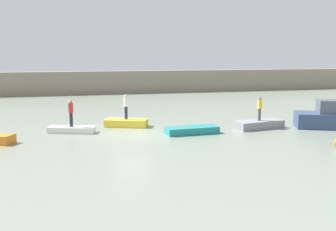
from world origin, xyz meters
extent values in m
plane|color=gray|center=(0.00, 0.00, 0.00)|extent=(120.00, 120.00, 0.00)
cube|color=gray|center=(0.00, 25.90, 1.44)|extent=(80.00, 1.20, 2.87)
cube|color=#4C5666|center=(13.97, -0.88, 1.50)|extent=(2.42, 2.12, 0.92)
cube|color=white|center=(-3.71, 1.69, 0.20)|extent=(3.16, 1.83, 0.40)
cube|color=gold|center=(0.07, 2.98, 0.26)|extent=(3.19, 2.15, 0.53)
cube|color=teal|center=(3.87, -0.44, 0.23)|extent=(3.50, 1.51, 0.45)
cube|color=gray|center=(8.93, 0.15, 0.27)|extent=(3.63, 1.88, 0.55)
cylinder|color=#232838|center=(0.07, 2.98, 0.98)|extent=(0.22, 0.22, 0.92)
cylinder|color=white|center=(0.07, 2.98, 1.74)|extent=(0.32, 0.32, 0.61)
sphere|color=beige|center=(0.07, 2.98, 2.17)|extent=(0.25, 0.25, 0.25)
cylinder|color=#232838|center=(-3.71, 1.69, 0.87)|extent=(0.22, 0.22, 0.94)
cylinder|color=red|center=(-3.71, 1.69, 1.64)|extent=(0.32, 0.32, 0.61)
sphere|color=tan|center=(-3.71, 1.69, 2.07)|extent=(0.23, 0.23, 0.23)
cylinder|color=#4C4C56|center=(8.93, 0.15, 0.96)|extent=(0.22, 0.22, 0.82)
cylinder|color=yellow|center=(8.93, 0.15, 1.67)|extent=(0.32, 0.32, 0.59)
sphere|color=#936B4C|center=(8.93, 0.15, 2.07)|extent=(0.22, 0.22, 0.22)
camera|label=1|loc=(-3.47, -24.19, 5.19)|focal=41.72mm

